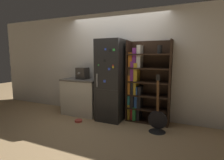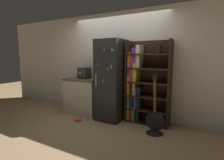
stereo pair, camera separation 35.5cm
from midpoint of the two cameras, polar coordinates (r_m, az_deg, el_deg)
name	(u,v)px [view 2 (the right image)]	position (r m, az deg, el deg)	size (l,w,h in m)	color
ground_plane	(109,120)	(4.29, 1.56, -12.95)	(16.00, 16.00, 0.00)	tan
wall_back	(119,65)	(4.44, 4.45, 4.94)	(8.00, 0.05, 2.60)	silver
refrigerator	(112,80)	(4.15, 2.34, -0.08)	(0.60, 0.69, 1.90)	black
bookshelf	(142,85)	(4.08, 12.31, -1.63)	(0.97, 0.38, 1.87)	black
kitchen_counter	(84,96)	(4.72, -7.05, -5.17)	(0.97, 0.62, 0.93)	beige
espresso_machine	(84,73)	(4.64, -6.90, 2.26)	(0.26, 0.32, 0.29)	#38332D
guitar	(155,125)	(3.69, 16.56, -13.99)	(0.38, 0.34, 1.17)	black
pet_bowl	(78,120)	(4.28, -8.60, -12.71)	(0.17, 0.17, 0.05)	#D84C3F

